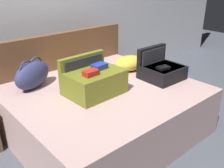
# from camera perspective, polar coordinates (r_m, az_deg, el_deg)

# --- Properties ---
(ground_plane) EXTENTS (12.00, 12.00, 0.00)m
(ground_plane) POSITION_cam_1_polar(r_m,az_deg,el_deg) (2.81, 3.78, -13.66)
(ground_plane) COLOR #4C515B
(back_wall) EXTENTS (8.00, 0.10, 2.60)m
(back_wall) POSITION_cam_1_polar(r_m,az_deg,el_deg) (3.61, -15.23, 16.49)
(back_wall) COLOR silver
(back_wall) RESTS_ON ground
(bed) EXTENTS (1.92, 1.70, 0.53)m
(bed) POSITION_cam_1_polar(r_m,az_deg,el_deg) (2.91, -1.67, -5.88)
(bed) COLOR #BC9993
(bed) RESTS_ON ground
(headboard) EXTENTS (1.96, 0.08, 0.99)m
(headboard) POSITION_cam_1_polar(r_m,az_deg,el_deg) (3.48, -11.13, 2.95)
(headboard) COLOR brown
(headboard) RESTS_ON ground
(hard_case_large) EXTENTS (0.58, 0.45, 0.37)m
(hard_case_large) POSITION_cam_1_polar(r_m,az_deg,el_deg) (2.64, -4.02, 0.85)
(hard_case_large) COLOR olive
(hard_case_large) RESTS_ON bed
(hard_case_medium) EXTENTS (0.45, 0.42, 0.35)m
(hard_case_medium) POSITION_cam_1_polar(r_m,az_deg,el_deg) (3.08, 10.81, 3.11)
(hard_case_medium) COLOR black
(hard_case_medium) RESTS_ON bed
(duffel_bag) EXTENTS (0.51, 0.36, 0.33)m
(duffel_bag) POSITION_cam_1_polar(r_m,az_deg,el_deg) (2.89, -17.16, 1.95)
(duffel_bag) COLOR navy
(duffel_bag) RESTS_ON bed
(pillow_near_headboard) EXTENTS (0.37, 0.32, 0.17)m
(pillow_near_headboard) POSITION_cam_1_polar(r_m,az_deg,el_deg) (3.22, -6.68, 3.83)
(pillow_near_headboard) COLOR gold
(pillow_near_headboard) RESTS_ON bed
(pillow_center_head) EXTENTS (0.45, 0.36, 0.19)m
(pillow_center_head) POSITION_cam_1_polar(r_m,az_deg,el_deg) (3.30, 3.79, 4.62)
(pillow_center_head) COLOR gold
(pillow_center_head) RESTS_ON bed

